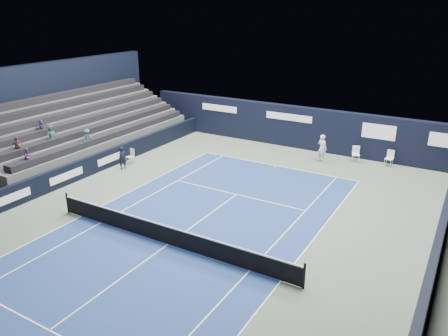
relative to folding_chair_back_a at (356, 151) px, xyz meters
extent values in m
plane|color=#505F54|center=(-4.30, -13.51, -0.72)|extent=(48.00, 48.00, 0.00)
cube|color=navy|center=(-4.30, -15.51, -0.72)|extent=(10.97, 23.77, 0.01)
cube|color=black|center=(6.20, -9.51, 0.18)|extent=(0.30, 22.00, 1.80)
cube|color=white|center=(0.06, -0.14, -0.22)|extent=(0.62, 0.60, 0.05)
cube|color=white|center=(-0.02, 0.06, 0.08)|extent=(0.46, 0.21, 0.57)
cylinder|color=white|center=(0.18, 0.12, -0.47)|extent=(0.03, 0.03, 0.50)
cylinder|color=white|center=(-0.21, -0.04, -0.47)|extent=(0.03, 0.03, 0.50)
cylinder|color=white|center=(0.32, -0.25, -0.47)|extent=(0.03, 0.03, 0.50)
cylinder|color=white|center=(-0.06, -0.40, -0.47)|extent=(0.03, 0.03, 0.50)
cube|color=white|center=(-0.03, 0.08, 0.17)|extent=(0.39, 0.23, 0.37)
cube|color=silver|center=(2.17, 0.11, -0.22)|extent=(0.54, 0.52, 0.05)
cube|color=silver|center=(2.21, 0.32, 0.08)|extent=(0.48, 0.10, 0.57)
cylinder|color=silver|center=(2.41, 0.27, -0.47)|extent=(0.03, 0.03, 0.50)
cylinder|color=silver|center=(2.00, 0.33, -0.47)|extent=(0.03, 0.03, 0.50)
cylinder|color=silver|center=(2.35, -0.12, -0.47)|extent=(0.03, 0.03, 0.50)
cylinder|color=silver|center=(1.94, -0.06, -0.47)|extent=(0.03, 0.03, 0.50)
cube|color=silver|center=(-13.00, -8.20, -0.25)|extent=(0.54, 0.52, 0.04)
cube|color=silver|center=(-12.96, -8.00, 0.03)|extent=(0.45, 0.14, 0.54)
cylinder|color=silver|center=(-12.77, -8.07, -0.49)|extent=(0.03, 0.03, 0.47)
cylinder|color=silver|center=(-13.15, -7.98, -0.49)|extent=(0.03, 0.03, 0.47)
cylinder|color=silver|center=(-12.86, -8.43, -0.49)|extent=(0.03, 0.03, 0.47)
cylinder|color=silver|center=(-13.24, -8.34, -0.49)|extent=(0.03, 0.03, 0.47)
imported|color=black|center=(-12.72, -9.20, 0.03)|extent=(0.55, 0.65, 1.50)
cube|color=white|center=(-4.30, -3.62, -0.71)|extent=(10.97, 0.06, 0.00)
cube|color=white|center=(1.18, -15.51, -0.71)|extent=(0.06, 23.77, 0.00)
cube|color=white|center=(-9.79, -15.51, -0.71)|extent=(0.06, 23.77, 0.00)
cube|color=white|center=(-0.19, -15.51, -0.71)|extent=(0.06, 23.77, 0.00)
cube|color=white|center=(-8.42, -15.51, -0.71)|extent=(0.06, 23.77, 0.00)
cube|color=white|center=(-4.30, -9.11, -0.71)|extent=(8.23, 0.06, 0.00)
cube|color=white|center=(-4.30, -21.91, -0.71)|extent=(8.23, 0.06, 0.00)
cube|color=white|center=(-4.30, -15.51, -0.71)|extent=(0.06, 12.80, 0.00)
cube|color=white|center=(-4.30, -3.77, -0.71)|extent=(0.06, 0.30, 0.00)
cylinder|color=black|center=(2.10, -15.51, -0.17)|extent=(0.10, 0.10, 1.10)
cylinder|color=black|center=(-10.70, -15.51, -0.17)|extent=(0.10, 0.10, 1.10)
cube|color=black|center=(-4.30, -15.51, -0.26)|extent=(12.80, 0.03, 0.86)
cube|color=white|center=(-4.30, -15.51, 0.19)|extent=(12.80, 0.05, 0.06)
cube|color=black|center=(-4.30, 0.99, 0.83)|extent=(26.00, 0.60, 3.10)
cube|color=silver|center=(-11.30, 0.67, 1.58)|extent=(3.20, 0.02, 0.50)
cube|color=silver|center=(-5.30, 0.67, 1.58)|extent=(3.60, 0.02, 0.50)
cube|color=silver|center=(1.20, 0.67, 1.38)|extent=(2.20, 0.02, 1.00)
cube|color=silver|center=(5.20, 0.67, 1.38)|extent=(1.80, 0.02, 0.90)
cube|color=black|center=(-13.80, -9.51, -0.12)|extent=(0.30, 22.00, 1.20)
cube|color=silver|center=(-13.63, -16.51, -0.12)|extent=(0.02, 2.00, 0.45)
cube|color=silver|center=(-13.63, -13.01, -0.12)|extent=(0.02, 2.40, 0.45)
cube|color=silver|center=(-13.63, -9.51, -0.12)|extent=(0.02, 2.00, 0.45)
cube|color=#464749|center=(-14.40, -8.51, 0.10)|extent=(0.90, 16.00, 1.65)
cube|color=#515254|center=(-15.30, -8.51, 0.33)|extent=(0.90, 16.00, 2.10)
cube|color=#48484A|center=(-16.20, -8.51, 0.55)|extent=(0.90, 16.00, 2.55)
cube|color=#49494C|center=(-17.10, -8.51, 0.78)|extent=(0.90, 16.00, 3.00)
cube|color=#515254|center=(-18.00, -8.51, 1.00)|extent=(0.90, 16.00, 3.45)
cube|color=#49484B|center=(-18.90, -8.51, 1.23)|extent=(0.90, 16.00, 3.90)
cube|color=black|center=(-14.40, -8.51, 1.13)|extent=(0.63, 15.20, 0.40)
cube|color=black|center=(-15.30, -8.51, 1.58)|extent=(0.63, 15.20, 0.40)
cube|color=black|center=(-16.20, -8.51, 2.03)|extent=(0.63, 15.20, 0.40)
cube|color=black|center=(-17.10, -8.51, 2.48)|extent=(0.63, 15.20, 0.40)
cube|color=black|center=(-18.00, -8.51, 2.93)|extent=(0.63, 15.20, 0.40)
cube|color=black|center=(-18.90, -8.51, 3.38)|extent=(0.63, 15.20, 0.40)
cube|color=black|center=(-19.65, -8.51, 2.48)|extent=(0.60, 18.00, 6.40)
imported|color=#443253|center=(-14.40, -14.77, 1.45)|extent=(0.42, 0.53, 1.05)
imported|color=#2B4C65|center=(-14.40, -10.43, 1.48)|extent=(0.49, 0.76, 1.10)
imported|color=brown|center=(-15.30, -14.72, 1.92)|extent=(0.40, 0.68, 1.09)
imported|color=#2C4A43|center=(-15.30, -12.39, 1.98)|extent=(0.41, 0.60, 1.21)
imported|color=#312F56|center=(-16.20, -12.30, 2.33)|extent=(0.41, 0.96, 1.01)
imported|color=silver|center=(-2.00, -1.22, 0.23)|extent=(0.81, 0.68, 1.91)
cylinder|color=black|center=(-2.15, -1.52, 0.33)|extent=(0.03, 0.29, 0.13)
torus|color=black|center=(-2.15, -1.77, 0.43)|extent=(0.30, 0.13, 0.29)
camera|label=1|loc=(6.53, -29.00, 9.31)|focal=35.00mm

